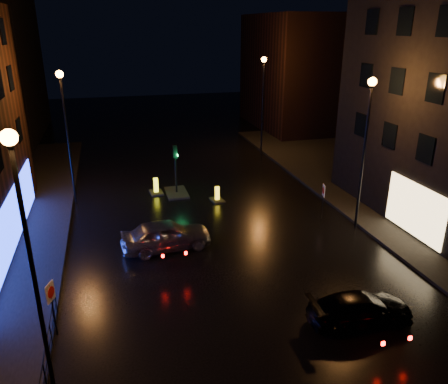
{
  "coord_description": "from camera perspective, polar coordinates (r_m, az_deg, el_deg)",
  "views": [
    {
      "loc": [
        -5.34,
        -13.88,
        10.8
      ],
      "look_at": [
        0.11,
        6.35,
        2.8
      ],
      "focal_mm": 35.0,
      "sensor_mm": 36.0,
      "label": 1
    }
  ],
  "objects": [
    {
      "name": "road_sign_left",
      "position": [
        17.32,
        -21.65,
        -12.6
      ],
      "size": [
        0.25,
        0.52,
        2.22
      ],
      "rotation": [
        0.0,
        0.0,
        -0.39
      ],
      "color": "black",
      "rests_on": "ground"
    },
    {
      "name": "silver_hatchback",
      "position": [
        22.63,
        -7.56,
        -5.58
      ],
      "size": [
        4.71,
        2.22,
        1.56
      ],
      "primitive_type": "imported",
      "rotation": [
        0.0,
        0.0,
        1.66
      ],
      "color": "#AAABB2",
      "rests_on": "ground"
    },
    {
      "name": "traffic_signal",
      "position": [
        30.01,
        -6.23,
        0.7
      ],
      "size": [
        1.4,
        2.4,
        3.45
      ],
      "color": "black",
      "rests_on": "ground"
    },
    {
      "name": "bollard_near",
      "position": [
        28.69,
        -0.89,
        -0.75
      ],
      "size": [
        0.89,
        1.21,
        0.98
      ],
      "rotation": [
        0.0,
        0.0,
        0.13
      ],
      "color": "black",
      "rests_on": "ground"
    },
    {
      "name": "building_far_right",
      "position": [
        50.41,
        9.11,
        15.19
      ],
      "size": [
        8.0,
        14.0,
        12.0
      ],
      "primitive_type": "cube",
      "color": "black",
      "rests_on": "ground"
    },
    {
      "name": "street_lamp_lfar",
      "position": [
        28.47,
        -20.03,
        9.05
      ],
      "size": [
        0.44,
        0.44,
        8.37
      ],
      "color": "black",
      "rests_on": "ground"
    },
    {
      "name": "street_lamp_rfar",
      "position": [
        38.57,
        5.12,
        13.02
      ],
      "size": [
        0.44,
        0.44,
        8.37
      ],
      "color": "black",
      "rests_on": "ground"
    },
    {
      "name": "bollard_far",
      "position": [
        30.35,
        -8.85,
        0.28
      ],
      "size": [
        0.92,
        1.31,
        1.09
      ],
      "rotation": [
        0.0,
        0.0,
        0.07
      ],
      "color": "black",
      "rests_on": "ground"
    },
    {
      "name": "pavement_right",
      "position": [
        31.11,
        24.67,
        -1.27
      ],
      "size": [
        12.0,
        44.0,
        0.15
      ],
      "primitive_type": "cube",
      "color": "black",
      "rests_on": "ground"
    },
    {
      "name": "guard_railing",
      "position": [
        16.56,
        -22.11,
        -18.35
      ],
      "size": [
        0.05,
        6.04,
        1.0
      ],
      "color": "black",
      "rests_on": "ground"
    },
    {
      "name": "street_lamp_lnear",
      "position": [
        13.21,
        -24.5,
        -4.49
      ],
      "size": [
        0.44,
        0.44,
        8.37
      ],
      "color": "black",
      "rests_on": "ground"
    },
    {
      "name": "road_sign_right",
      "position": [
        26.21,
        12.87,
        -0.2
      ],
      "size": [
        0.18,
        0.51,
        2.14
      ],
      "rotation": [
        0.0,
        0.0,
        2.87
      ],
      "color": "black",
      "rests_on": "ground"
    },
    {
      "name": "street_lamp_rnear",
      "position": [
        24.4,
        18.1,
        7.47
      ],
      "size": [
        0.44,
        0.44,
        8.37
      ],
      "color": "black",
      "rests_on": "ground"
    },
    {
      "name": "ground",
      "position": [
        18.38,
        5.01,
        -15.19
      ],
      "size": [
        120.0,
        120.0,
        0.0
      ],
      "primitive_type": "plane",
      "color": "black",
      "rests_on": "ground"
    },
    {
      "name": "dark_sedan",
      "position": [
        18.17,
        17.4,
        -14.36
      ],
      "size": [
        4.2,
        1.84,
        1.2
      ],
      "primitive_type": "imported",
      "rotation": [
        0.0,
        0.0,
        1.53
      ],
      "color": "black",
      "rests_on": "ground"
    }
  ]
}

